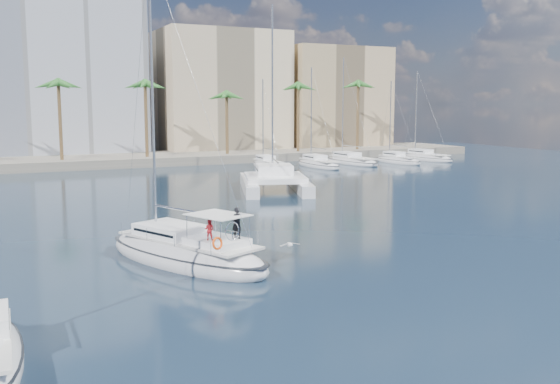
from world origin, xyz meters
TOP-DOWN VIEW (x-y plane):
  - ground at (0.00, 0.00)m, footprint 160.00×160.00m
  - quay at (0.00, 61.00)m, footprint 120.00×14.00m
  - building_beige at (22.00, 70.00)m, footprint 20.00×14.00m
  - building_tan_right at (42.00, 68.00)m, footprint 18.00×12.00m
  - palm_centre at (0.00, 57.00)m, footprint 3.60×3.60m
  - palm_right at (34.00, 57.00)m, footprint 3.60×3.60m
  - main_sloop at (-4.70, 3.62)m, footprint 8.00×12.16m
  - catamaran at (11.50, 26.94)m, footprint 9.93×13.67m
  - seagull at (0.40, 1.48)m, footprint 1.17×0.50m
  - moored_yacht_a at (20.00, 47.00)m, footprint 3.37×9.52m
  - moored_yacht_b at (26.50, 45.00)m, footprint 3.32×10.83m
  - moored_yacht_c at (33.00, 47.00)m, footprint 3.98×12.33m
  - moored_yacht_d at (39.50, 45.00)m, footprint 3.52×9.55m
  - moored_yacht_e at (46.00, 47.00)m, footprint 4.61×11.11m

SIDE VIEW (x-z plane):
  - ground at x=0.00m, z-range 0.00..0.00m
  - moored_yacht_a at x=20.00m, z-range -5.95..5.95m
  - moored_yacht_b at x=26.50m, z-range -6.86..6.86m
  - moored_yacht_c at x=33.00m, z-range -7.77..7.77m
  - moored_yacht_d at x=39.50m, z-range -5.95..5.95m
  - moored_yacht_e at x=46.00m, z-range -6.86..6.86m
  - main_sloop at x=-4.70m, z-range -8.12..9.17m
  - quay at x=0.00m, z-range 0.00..1.20m
  - seagull at x=0.40m, z-range 0.80..1.02m
  - catamaran at x=11.50m, z-range -7.80..10.11m
  - building_tan_right at x=42.00m, z-range 0.00..18.00m
  - building_beige at x=22.00m, z-range 0.00..20.00m
  - palm_centre at x=0.00m, z-range 4.13..16.43m
  - palm_right at x=34.00m, z-range 4.13..16.43m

